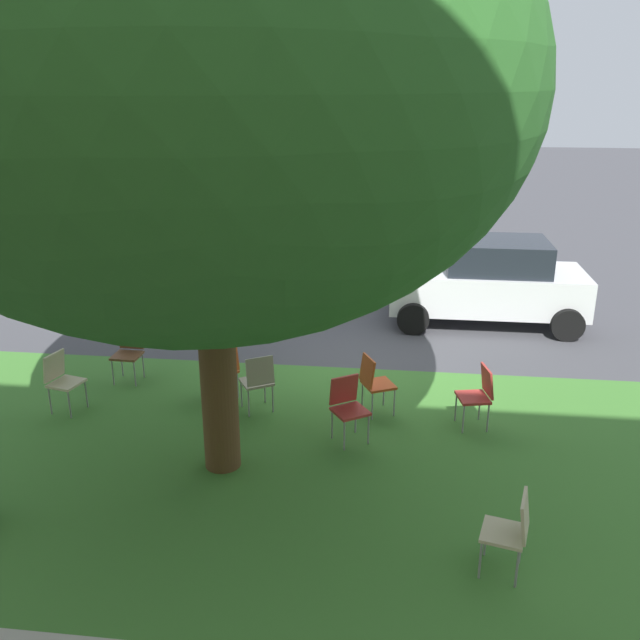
# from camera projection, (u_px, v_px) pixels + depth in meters

# --- Properties ---
(ground) EXTENTS (80.00, 80.00, 0.00)m
(ground) POSITION_uv_depth(u_px,v_px,m) (354.00, 364.00, 11.42)
(ground) COLOR #424247
(grass_verge) EXTENTS (48.00, 6.00, 0.01)m
(grass_verge) POSITION_uv_depth(u_px,v_px,m) (335.00, 464.00, 8.42)
(grass_verge) COLOR #3D752D
(grass_verge) RESTS_ON ground
(street_tree) EXTENTS (6.89, 6.89, 6.99)m
(street_tree) POSITION_uv_depth(u_px,v_px,m) (203.00, 89.00, 6.93)
(street_tree) COLOR brown
(street_tree) RESTS_ON ground
(chair_1) EXTENTS (0.51, 0.51, 0.88)m
(chair_1) POSITION_uv_depth(u_px,v_px,m) (512.00, 528.00, 6.41)
(chair_1) COLOR beige
(chair_1) RESTS_ON ground
(chair_2) EXTENTS (0.56, 0.55, 0.88)m
(chair_2) POSITION_uv_depth(u_px,v_px,m) (374.00, 380.00, 9.55)
(chair_2) COLOR #C64C1E
(chair_2) RESTS_ON ground
(chair_3) EXTENTS (0.50, 0.49, 0.88)m
(chair_3) POSITION_uv_depth(u_px,v_px,m) (479.00, 392.00, 9.19)
(chair_3) COLOR #B7332D
(chair_3) RESTS_ON ground
(chair_4) EXTENTS (0.57, 0.58, 0.88)m
(chair_4) POSITION_uv_depth(u_px,v_px,m) (348.00, 404.00, 8.86)
(chair_4) COLOR #B7332D
(chair_4) RESTS_ON ground
(chair_5) EXTENTS (0.59, 0.59, 0.88)m
(chair_5) POSITION_uv_depth(u_px,v_px,m) (223.00, 368.00, 9.95)
(chair_5) COLOR #C64C1E
(chair_5) RESTS_ON ground
(chair_6) EXTENTS (0.57, 0.57, 0.88)m
(chair_6) POSITION_uv_depth(u_px,v_px,m) (258.00, 379.00, 9.60)
(chair_6) COLOR #ADA393
(chair_6) RESTS_ON ground
(chair_7) EXTENTS (0.43, 0.43, 0.88)m
(chair_7) POSITION_uv_depth(u_px,v_px,m) (128.00, 349.00, 10.65)
(chair_7) COLOR brown
(chair_7) RESTS_ON ground
(chair_8) EXTENTS (0.51, 0.50, 0.88)m
(chair_8) POSITION_uv_depth(u_px,v_px,m) (62.00, 377.00, 9.64)
(chair_8) COLOR beige
(chair_8) RESTS_ON ground
(parked_car) EXTENTS (3.70, 1.92, 1.65)m
(parked_car) POSITION_uv_depth(u_px,v_px,m) (489.00, 281.00, 13.12)
(parked_car) COLOR silver
(parked_car) RESTS_ON ground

